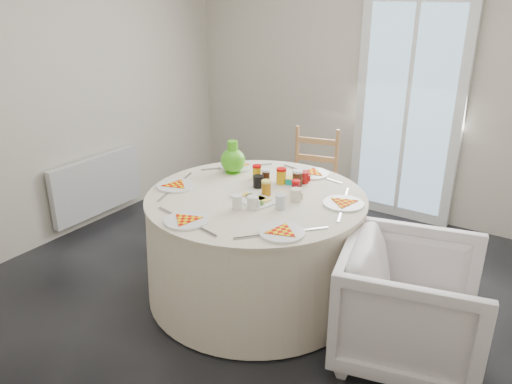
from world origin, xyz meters
The scene contains 14 objects.
floor centered at (0.00, 0.00, 0.00)m, with size 4.00×4.00×0.00m, color black.
wall_back centered at (0.00, 2.00, 1.30)m, with size 4.00×0.02×2.60m, color #BCB5A3.
wall_left centered at (-2.00, 0.00, 1.30)m, with size 0.02×4.00×2.60m, color #BCB5A3.
glass_door centered at (0.40, 1.95, 1.05)m, with size 1.00×0.08×2.10m, color silver.
radiator centered at (-1.94, 0.20, 0.38)m, with size 0.07×1.00×0.55m, color silver.
table centered at (-0.02, 0.03, 0.38)m, with size 1.58×1.58×0.80m, color beige.
wooden_chair centered at (-0.15, 1.11, 0.47)m, with size 0.43×0.41×0.97m, color #9B7747, non-canonical shape.
armchair centered at (1.14, -0.06, 0.39)m, with size 0.80×0.75×0.83m, color silver.
place_settings centered at (-0.02, 0.03, 0.77)m, with size 1.48×1.48×0.03m, color white, non-canonical shape.
jar_cluster centered at (-0.01, 0.26, 0.82)m, with size 0.44×0.22×0.13m, color #9E401D, non-canonical shape.
butter_tub centered at (0.09, 0.37, 0.79)m, with size 0.12×0.09×0.05m, color #03AEA5.
green_pitcher centered at (-0.43, 0.32, 0.87)m, with size 0.19×0.19×0.25m, color #48B51A, non-canonical shape.
cheese_platter centered at (0.02, -0.05, 0.77)m, with size 0.30×0.20×0.04m, color white, non-canonical shape.
mugs_glasses centered at (0.09, 0.05, 0.81)m, with size 0.58×0.58×0.11m, color #A1A1A1, non-canonical shape.
Camera 1 is at (1.75, -2.63, 2.11)m, focal length 35.00 mm.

